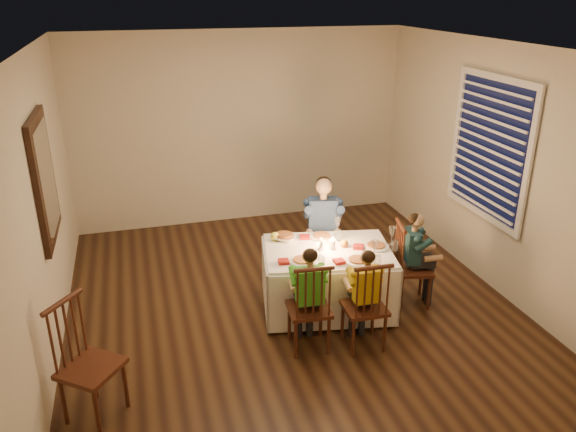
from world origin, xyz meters
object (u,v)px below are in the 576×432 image
object	(u,v)px
adult	(322,276)
chair_extra	(99,415)
chair_adult	(322,276)
child_yellow	(362,345)
serving_bowl	(285,237)
chair_near_right	(362,345)
dining_table	(327,267)
child_green	(308,346)
chair_near_left	(308,346)
child_teal	(410,302)
chair_end	(410,302)

from	to	relation	value
adult	chair_extra	bearing A→B (deg)	-131.63
chair_adult	child_yellow	size ratio (longest dim) A/B	0.92
child_yellow	serving_bowl	distance (m)	1.34
adult	chair_near_right	bearing A→B (deg)	-79.17
dining_table	child_green	bearing A→B (deg)	-112.20
adult	serving_bowl	distance (m)	0.92
chair_near_left	chair_near_right	xyz separation A→B (m)	(0.49, -0.11, 0.00)
adult	child_yellow	size ratio (longest dim) A/B	1.21
child_teal	serving_bowl	world-z (taller)	serving_bowl
chair_adult	serving_bowl	distance (m)	0.92
dining_table	child_teal	xyz separation A→B (m)	(0.88, -0.15, -0.47)
dining_table	child_yellow	world-z (taller)	dining_table
chair_near_left	serving_bowl	xyz separation A→B (m)	(0.04, 0.94, 0.69)
child_green	chair_extra	bearing A→B (deg)	16.68
adult	serving_bowl	size ratio (longest dim) A/B	5.49
child_yellow	serving_bowl	bearing A→B (deg)	-64.77
chair_adult	serving_bowl	world-z (taller)	serving_bowl
adult	dining_table	bearing A→B (deg)	-91.04
chair_end	chair_extra	world-z (taller)	chair_extra
chair_near_left	chair_end	distance (m)	1.35
chair_end	serving_bowl	xyz separation A→B (m)	(-1.23, 0.49, 0.69)
chair_end	child_green	bearing A→B (deg)	122.43
child_teal	chair_extra	bearing A→B (deg)	118.14
chair_near_right	child_teal	distance (m)	0.96
child_green	child_yellow	distance (m)	0.50
dining_table	child_green	distance (m)	0.86
dining_table	chair_near_left	xyz separation A→B (m)	(-0.39, -0.60, -0.47)
child_green	chair_near_right	bearing A→B (deg)	171.68
chair_near_right	child_yellow	world-z (taller)	child_yellow
chair_adult	chair_near_left	size ratio (longest dim) A/B	1.00
chair_extra	adult	world-z (taller)	adult
adult	child_green	distance (m)	1.38
chair_extra	serving_bowl	world-z (taller)	serving_bowl
chair_end	serving_bowl	distance (m)	1.50
chair_end	child_green	world-z (taller)	child_green
dining_table	adult	world-z (taller)	dining_table
child_green	child_yellow	world-z (taller)	child_green
chair_near_right	chair_near_left	bearing A→B (deg)	-10.80
chair_adult	chair_end	bearing A→B (deg)	-34.71
chair_end	adult	xyz separation A→B (m)	(-0.71, 0.80, 0.00)
chair_adult	chair_extra	distance (m)	2.93
adult	child_teal	distance (m)	1.07
dining_table	child_teal	distance (m)	1.01
chair_near_left	child_yellow	size ratio (longest dim) A/B	0.92
chair_near_left	chair_near_right	world-z (taller)	same
child_green	chair_adult	bearing A→B (deg)	-109.76
chair_near_left	chair_end	size ratio (longest dim) A/B	1.00
chair_near_left	child_teal	bearing A→B (deg)	-155.97
chair_near_left	child_yellow	world-z (taller)	child_yellow
chair_near_right	adult	bearing A→B (deg)	-91.09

